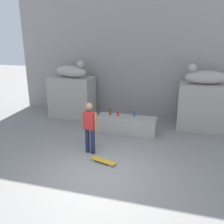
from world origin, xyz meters
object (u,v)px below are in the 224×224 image
skateboard (103,161)px  bottle_red (118,113)px  statue_reclining_left (72,71)px  statue_reclining_right (205,77)px  bottle_brown (110,112)px  bottle_blue (134,113)px  skater (90,126)px

skateboard → bottle_red: bottle_red is taller
statue_reclining_left → skateboard: bearing=-42.1°
statue_reclining_right → bottle_red: statue_reclining_right is taller
statue_reclining_left → bottle_brown: size_ratio=5.38×
bottle_blue → bottle_brown: (-0.95, -0.11, 0.02)m
bottle_brown → statue_reclining_left: bearing=151.9°
statue_reclining_left → bottle_red: size_ratio=6.64×
statue_reclining_right → bottle_red: 3.62m
skateboard → bottle_blue: (0.39, 2.76, 0.65)m
skater → skateboard: size_ratio=2.03×
bottle_blue → bottle_brown: 0.96m
statue_reclining_left → statue_reclining_right: 5.56m
skater → skateboard: skater is taller
bottle_brown → skater: bearing=-91.2°
skater → skateboard: 1.17m
bottle_brown → bottle_red: bearing=-6.0°
statue_reclining_right → bottle_red: (-3.13, -1.16, -1.39)m
bottle_red → skateboard: bearing=-85.0°
bottle_blue → bottle_brown: bearing=-173.4°
statue_reclining_left → skater: statue_reclining_left is taller
statue_reclining_left → bottle_red: 3.03m
skater → bottle_brown: bearing=100.6°
statue_reclining_right → skater: 4.93m
bottle_red → bottle_blue: (0.62, 0.14, 0.01)m
bottle_blue → skateboard: bearing=-98.0°
skateboard → bottle_red: size_ratio=3.25×
statue_reclining_right → skateboard: size_ratio=2.02×
bottle_blue → skater: bearing=-113.9°
statue_reclining_left → bottle_red: (2.43, -1.16, -1.39)m
skateboard → bottle_blue: 2.86m
skater → bottle_red: bearing=91.7°
skateboard → bottle_red: (-0.23, 2.62, 0.64)m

